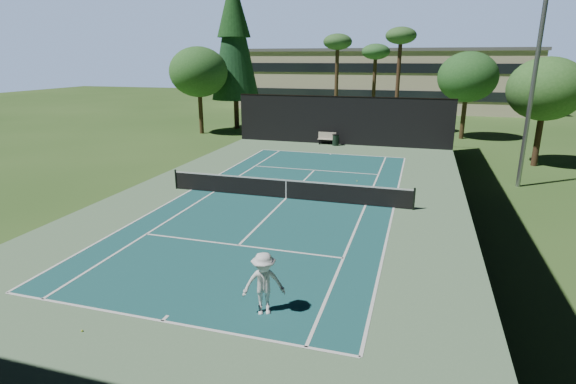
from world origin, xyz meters
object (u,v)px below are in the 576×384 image
tennis_ball_d (211,176)px  player (264,284)px  tennis_ball_b (286,193)px  tennis_ball_c (357,181)px  tennis_ball_a (82,331)px  tennis_net (286,188)px  park_bench (327,138)px  trash_bin (336,140)px

tennis_ball_d → player: bearing=-58.7°
tennis_ball_b → tennis_ball_c: bearing=46.6°
tennis_ball_a → tennis_ball_b: 13.89m
tennis_net → park_bench: tennis_net is taller
tennis_ball_d → tennis_ball_b: bearing=-22.1°
park_bench → trash_bin: 0.90m
park_bench → trash_bin: (0.82, -0.37, -0.07)m
tennis_ball_b → tennis_ball_d: 6.00m
tennis_ball_b → trash_bin: bearing=90.2°
park_bench → trash_bin: park_bench is taller
tennis_ball_c → tennis_ball_b: bearing=-133.4°
tennis_ball_b → tennis_ball_a: bearing=-96.3°
player → trash_bin: bearing=72.8°
tennis_net → player: (2.57, -10.67, 0.38)m
park_bench → tennis_ball_a: bearing=-91.3°
tennis_net → tennis_ball_a: bearing=-97.9°
tennis_net → tennis_ball_d: (-5.83, 3.14, -0.53)m
tennis_ball_a → trash_bin: 28.31m
player → park_bench: (-3.71, 26.39, -0.39)m
tennis_ball_d → park_bench: (4.69, 12.58, 0.52)m
tennis_ball_d → trash_bin: trash_bin is taller
tennis_ball_b → trash_bin: trash_bin is taller
player → park_bench: 26.65m
tennis_net → tennis_ball_c: 5.40m
player → tennis_ball_d: bearing=97.7°
tennis_ball_a → tennis_ball_c: (4.85, 17.33, 0.00)m
tennis_net → player: bearing=-76.4°
tennis_net → tennis_ball_b: 1.06m
tennis_ball_a → tennis_ball_c: bearing=74.4°
trash_bin → tennis_ball_d: bearing=-114.3°
player → tennis_ball_b: 11.93m
tennis_ball_c → trash_bin: (-3.38, 10.94, 0.45)m
tennis_net → park_bench: (-1.13, 15.72, -0.01)m
tennis_ball_c → park_bench: park_bench is taller
tennis_net → tennis_ball_a: size_ratio=213.13×
tennis_ball_b → trash_bin: size_ratio=0.06×
tennis_ball_b → tennis_ball_d: same height
player → tennis_ball_c: 15.11m
trash_bin → tennis_net: bearing=-88.8°
tennis_net → trash_bin: bearing=91.2°
tennis_ball_a → trash_bin: trash_bin is taller
tennis_ball_b → park_bench: bearing=93.3°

